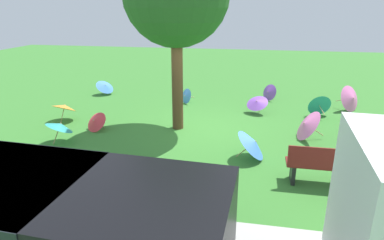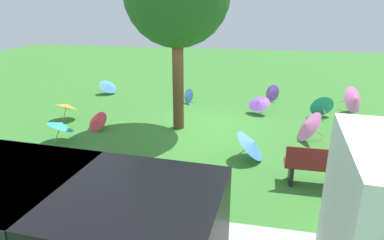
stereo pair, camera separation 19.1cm
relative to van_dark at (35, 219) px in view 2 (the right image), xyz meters
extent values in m
plane|color=#387A2D|center=(-1.09, -6.25, -0.91)|extent=(40.00, 40.00, 0.00)
cube|color=black|center=(-0.17, 0.01, -0.06)|extent=(4.69, 2.13, 1.35)
cylinder|color=black|center=(1.39, -1.02, -0.53)|extent=(0.77, 0.26, 0.76)
cylinder|color=black|center=(-1.82, -0.86, -0.53)|extent=(0.77, 0.26, 0.76)
cube|color=maroon|center=(-4.23, -3.36, -0.46)|extent=(1.60, 0.45, 0.05)
cube|color=maroon|center=(-4.22, -3.16, -0.24)|extent=(1.60, 0.12, 0.45)
cube|color=black|center=(-3.59, -3.36, -0.69)|extent=(0.08, 0.41, 0.45)
cube|color=black|center=(-4.87, -3.36, -0.69)|extent=(0.08, 0.41, 0.45)
cylinder|color=brown|center=(-0.43, -6.12, 0.61)|extent=(0.33, 0.33, 3.04)
cylinder|color=tan|center=(2.58, -4.31, -0.69)|extent=(0.18, 0.17, 0.44)
cone|color=teal|center=(2.48, -4.40, -0.42)|extent=(1.03, 1.04, 0.44)
sphere|color=tan|center=(2.46, -4.42, -0.35)|extent=(0.06, 0.06, 0.05)
cylinder|color=tan|center=(-2.50, -4.33, -0.73)|extent=(0.36, 0.05, 0.37)
cone|color=#4C8CE5|center=(-2.73, -4.32, -0.49)|extent=(0.81, 0.94, 0.75)
sphere|color=tan|center=(-2.79, -4.31, -0.43)|extent=(0.05, 0.04, 0.05)
cylinder|color=tan|center=(-3.45, -10.05, -0.66)|extent=(0.28, 0.27, 0.14)
cone|color=purple|center=(-3.29, -9.89, -0.58)|extent=(0.69, 0.70, 0.66)
sphere|color=tan|center=(-3.25, -9.85, -0.56)|extent=(0.06, 0.06, 0.05)
cylinder|color=tan|center=(-5.90, -9.19, -0.57)|extent=(0.38, 0.39, 0.23)
cone|color=pink|center=(-6.13, -8.95, -0.44)|extent=(1.05, 1.04, 0.95)
sphere|color=tan|center=(-6.18, -8.90, -0.40)|extent=(0.06, 0.06, 0.05)
cylinder|color=tan|center=(-4.97, -7.92, -0.63)|extent=(0.13, 0.47, 0.19)
cone|color=teal|center=(-4.91, -8.21, -0.52)|extent=(0.85, 0.54, 0.78)
sphere|color=tan|center=(-4.90, -8.26, -0.50)|extent=(0.04, 0.05, 0.05)
cylinder|color=tan|center=(-0.27, -9.01, -0.68)|extent=(0.28, 0.27, 0.12)
cone|color=#4C8CE5|center=(-0.11, -8.85, -0.62)|extent=(0.59, 0.59, 0.59)
sphere|color=tan|center=(-0.08, -8.82, -0.60)|extent=(0.06, 0.06, 0.04)
cylinder|color=tan|center=(-2.88, -8.16, -0.72)|extent=(0.13, 0.22, 0.37)
cone|color=purple|center=(-2.82, -8.03, -0.49)|extent=(0.98, 0.96, 0.48)
sphere|color=tan|center=(-2.81, -8.01, -0.44)|extent=(0.05, 0.06, 0.05)
cylinder|color=tan|center=(3.66, -9.60, -0.75)|extent=(0.24, 0.14, 0.32)
cone|color=#4C8CE5|center=(3.52, -9.53, -0.54)|extent=(0.95, 0.98, 0.56)
sphere|color=tan|center=(3.48, -9.51, -0.48)|extent=(0.06, 0.05, 0.05)
cylinder|color=tan|center=(3.40, -5.99, -0.70)|extent=(0.09, 0.22, 0.43)
cone|color=orange|center=(3.37, -6.11, -0.43)|extent=(0.98, 0.96, 0.46)
sphere|color=tan|center=(3.36, -6.14, -0.37)|extent=(0.05, 0.06, 0.05)
cylinder|color=tan|center=(-4.46, -5.95, -0.66)|extent=(0.46, 0.10, 0.31)
cone|color=pink|center=(-4.18, -5.90, -0.47)|extent=(0.78, 1.04, 0.88)
sphere|color=tan|center=(-4.11, -5.89, -0.43)|extent=(0.05, 0.04, 0.05)
cylinder|color=tan|center=(1.89, -5.60, -0.78)|extent=(0.14, 0.28, 0.27)
cone|color=#D8383F|center=(1.97, -5.42, -0.61)|extent=(0.84, 0.78, 0.59)
sphere|color=tan|center=(1.99, -5.38, -0.56)|extent=(0.05, 0.06, 0.05)
cylinder|color=tan|center=(-5.74, -6.45, -0.62)|extent=(0.39, 0.28, 0.14)
cone|color=purple|center=(-5.97, -6.29, -0.55)|extent=(0.64, 0.75, 0.72)
sphere|color=tan|center=(-6.02, -6.26, -0.54)|extent=(0.06, 0.05, 0.04)
camera|label=1|loc=(-2.62, 3.24, 2.68)|focal=30.84mm
camera|label=2|loc=(-2.81, 3.20, 2.68)|focal=30.84mm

